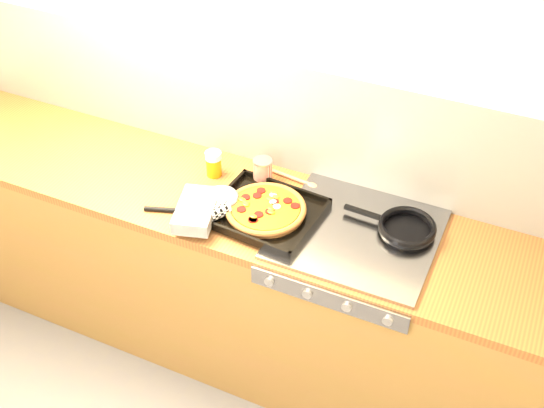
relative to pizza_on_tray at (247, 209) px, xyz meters
The scene contains 9 objects.
room_shell 0.42m from the pizza_on_tray, 93.33° to the left, with size 3.20×3.20×3.20m.
counter_run 0.50m from the pizza_on_tray, 104.63° to the left, with size 3.20×0.62×0.90m.
stovetop 0.44m from the pizza_on_tray, 10.72° to the left, with size 0.60×0.56×0.02m, color gray.
pizza_on_tray is the anchor object (origin of this frame).
frying_pan 0.61m from the pizza_on_tray, 15.11° to the left, with size 0.38×0.23×0.04m.
tomato_can 0.23m from the pizza_on_tray, 100.01° to the left, with size 0.11×0.11×0.12m.
juice_glass 0.32m from the pizza_on_tray, 142.65° to the left, with size 0.09×0.09×0.11m.
wooden_spoon 0.31m from the pizza_on_tray, 76.52° to the left, with size 0.30×0.07×0.02m.
black_spatula 0.27m from the pizza_on_tray, 161.55° to the right, with size 0.28×0.14×0.02m.
Camera 1 is at (0.95, -0.79, 2.67)m, focal length 45.00 mm.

